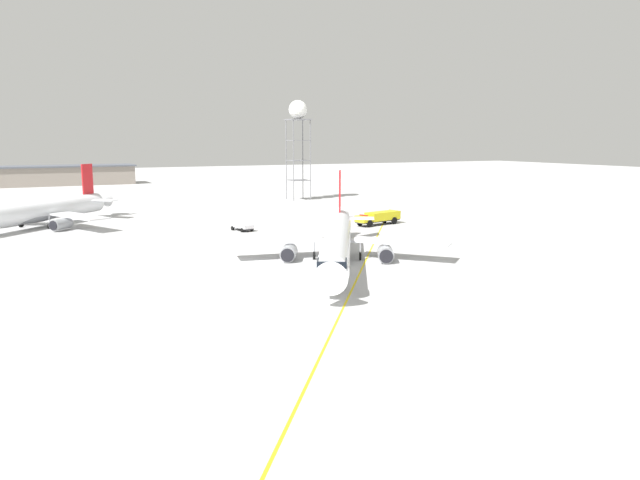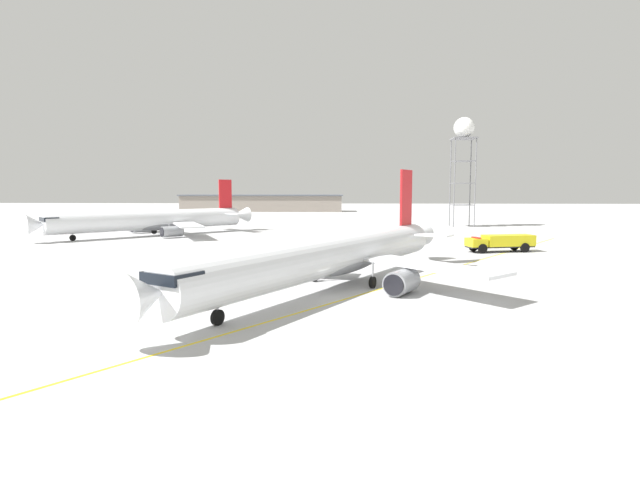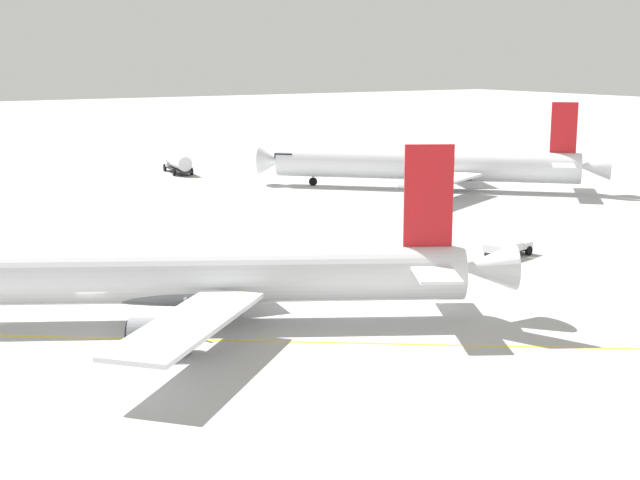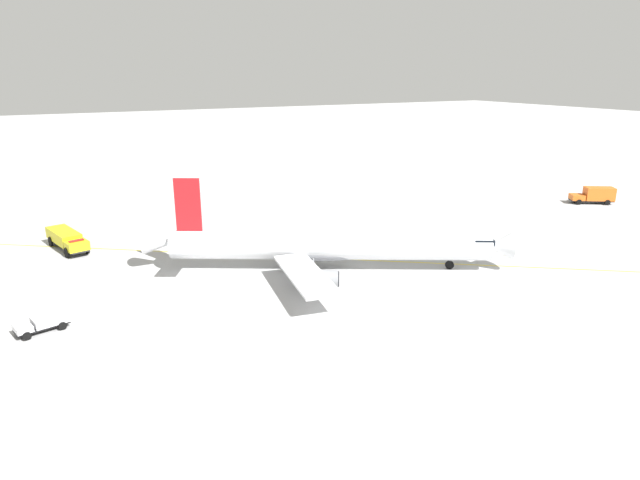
{
  "view_description": "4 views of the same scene",
  "coord_description": "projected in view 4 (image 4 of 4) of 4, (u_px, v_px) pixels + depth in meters",
  "views": [
    {
      "loc": [
        66.43,
        -35.47,
        16.45
      ],
      "look_at": [
        -2.33,
        -2.1,
        3.6
      ],
      "focal_mm": 33.59,
      "sensor_mm": 36.0,
      "label": 1
    },
    {
      "loc": [
        41.79,
        2.57,
        9.1
      ],
      "look_at": [
        -7.22,
        -0.08,
        4.18
      ],
      "focal_mm": 27.99,
      "sensor_mm": 36.0,
      "label": 2
    },
    {
      "loc": [
        16.82,
        54.66,
        17.13
      ],
      "look_at": [
        -13.94,
        5.07,
        5.05
      ],
      "focal_mm": 50.15,
      "sensor_mm": 36.0,
      "label": 3
    },
    {
      "loc": [
        -35.92,
        -56.2,
        24.11
      ],
      "look_at": [
        -6.55,
        -0.98,
        4.75
      ],
      "focal_mm": 30.87,
      "sensor_mm": 36.0,
      "label": 4
    }
  ],
  "objects": [
    {
      "name": "fire_tender_truck",
      "position": [
        67.0,
        239.0,
        76.94
      ],
      "size": [
        5.04,
        10.4,
        2.5
      ],
      "rotation": [
        0.0,
        0.0,
        4.95
      ],
      "color": "#232326",
      "rests_on": "ground_plane"
    },
    {
      "name": "catering_truck_truck",
      "position": [
        595.0,
        195.0,
        103.38
      ],
      "size": [
        7.85,
        6.23,
        3.1
      ],
      "rotation": [
        0.0,
        0.0,
        2.58
      ],
      "color": "#232326",
      "rests_on": "ground_plane"
    },
    {
      "name": "taxiway_centreline",
      "position": [
        325.0,
        258.0,
        73.55
      ],
      "size": [
        103.37,
        73.93,
        0.01
      ],
      "rotation": [
        0.0,
        0.0,
        5.66
      ],
      "color": "yellow",
      "rests_on": "ground_plane"
    },
    {
      "name": "airliner_main",
      "position": [
        325.0,
        247.0,
        69.04
      ],
      "size": [
        41.88,
        28.33,
        11.55
      ],
      "rotation": [
        0.0,
        0.0,
        5.78
      ],
      "color": "white",
      "rests_on": "ground_plane"
    },
    {
      "name": "ground_plane",
      "position": [
        361.0,
        266.0,
        70.64
      ],
      "size": [
        600.0,
        600.0,
        0.0
      ],
      "primitive_type": "plane",
      "color": "#B2B2B2"
    },
    {
      "name": "pushback_tug_truck",
      "position": [
        43.0,
        323.0,
        52.97
      ],
      "size": [
        5.13,
        3.29,
        1.3
      ],
      "rotation": [
        0.0,
        0.0,
        3.39
      ],
      "color": "#232326",
      "rests_on": "ground_plane"
    }
  ]
}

